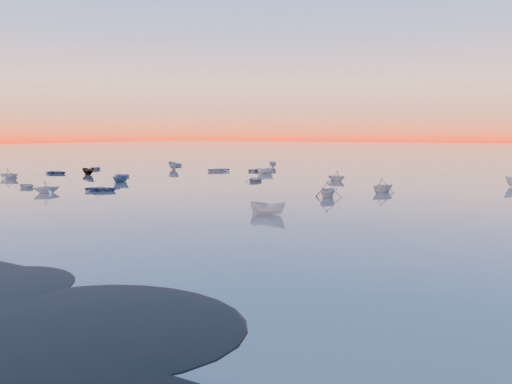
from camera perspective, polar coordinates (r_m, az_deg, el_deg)
The scene contains 5 objects.
ground at distance 116.18m, azimuth 18.58°, elevation 2.81°, with size 600.00×600.00×0.00m, color #645A53.
moored_fleet at distance 70.65m, azimuth 11.49°, elevation 0.74°, with size 124.00×58.00×1.20m, color silver, non-canonical shape.
boat_near_left at distance 73.10m, azimuth -24.74°, elevation 0.46°, with size 3.59×1.50×0.90m, color silver.
boat_near_center at distance 44.51m, azimuth 1.35°, elevation -2.56°, with size 3.45×1.46×1.19m, color silver.
boat_near_right at distance 56.98m, azimuth 8.20°, elevation -0.59°, with size 3.90×1.75×1.36m, color silver.
Camera 1 is at (21.27, -13.99, 7.15)m, focal length 35.00 mm.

